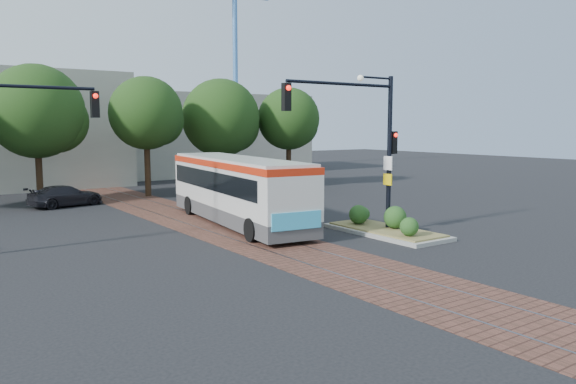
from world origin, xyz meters
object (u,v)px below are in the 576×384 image
Objects in this scene: signal_pole_main at (367,129)px; city_bus at (237,187)px; parked_car at (66,196)px; traffic_island at (384,225)px.

city_bus is at bearing 117.42° from signal_pole_main.
traffic_island is at bearing -164.04° from parked_car.
parked_car is (-8.55, 15.21, 0.24)m from traffic_island.
parked_car is at bearing 119.35° from traffic_island.
signal_pole_main is at bearing -55.42° from city_bus.
traffic_island is 17.45m from parked_car.
parked_car is (-7.59, 15.12, -3.59)m from signal_pole_main.
parked_car is at bearing 123.42° from city_bus.
parked_car is (-4.86, 9.84, -1.05)m from city_bus.
signal_pole_main is at bearing 174.64° from traffic_island.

